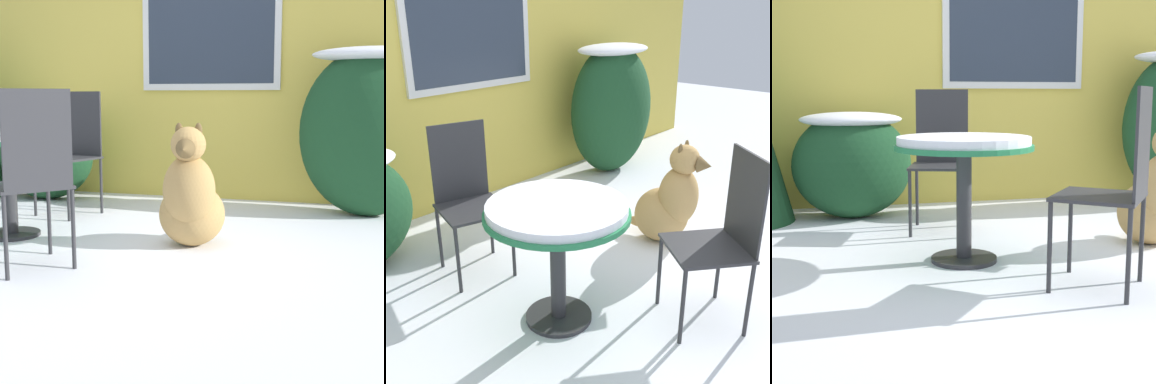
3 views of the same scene
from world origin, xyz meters
The scene contains 8 objects.
ground_plane centered at (0.00, 0.00, 0.00)m, with size 16.00×16.00×0.00m, color white.
house_wall centered at (0.03, 2.20, 1.40)m, with size 8.00×0.10×2.74m.
shrub_left centered at (-1.13, 1.69, 0.46)m, with size 0.94×0.66×0.85m.
shrub_middle centered at (1.83, 1.71, 0.72)m, with size 1.12×0.65×1.37m.
patio_table centered at (-0.57, 0.26, 0.62)m, with size 0.81×0.81×0.74m.
patio_chair_near_table centered at (-0.52, 1.13, 0.56)m, with size 0.52×0.52×1.02m.
patio_chair_far_side centered at (0.04, -0.43, 0.56)m, with size 0.59×0.59×1.02m.
dog centered at (0.74, 0.31, 0.31)m, with size 0.49×0.66×0.82m.
Camera 1 is at (1.83, -3.27, 0.98)m, focal length 55.00 mm.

